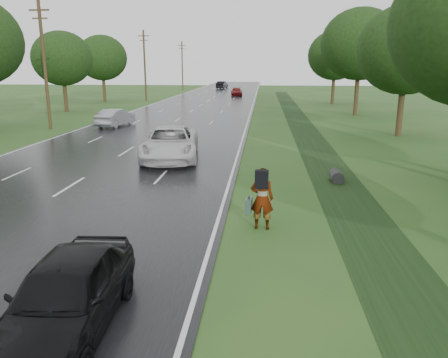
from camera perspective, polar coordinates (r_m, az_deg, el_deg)
road at (r=55.13m, az=-3.45°, el=9.31°), size 14.00×180.00×0.04m
edge_stripe_east at (r=54.54m, az=3.67°, el=9.28°), size 0.12×180.00×0.01m
edge_stripe_west at (r=56.53m, az=-10.33°, el=9.26°), size 0.12×180.00×0.01m
center_line at (r=55.13m, az=-3.46°, el=9.34°), size 0.12×180.00×0.01m
drainage_ditch at (r=28.63m, az=11.75°, el=4.20°), size 2.20×120.00×0.56m
utility_pole_mid at (r=38.45m, az=-22.41°, el=13.74°), size 1.60×0.26×10.00m
utility_pole_far at (r=66.60m, az=-10.31°, el=14.47°), size 1.60×0.26×10.00m
utility_pole_distant at (r=95.88m, az=-5.47°, el=14.59°), size 1.60×0.26×10.00m
tree_east_c at (r=34.78m, az=22.73°, el=15.29°), size 7.00×7.00×9.29m
tree_east_d at (r=48.30m, az=17.36°, el=16.44°), size 8.00×8.00×10.76m
tree_east_f at (r=62.01m, az=14.31°, el=15.36°), size 7.20×7.20×9.62m
tree_west_d at (r=53.23m, az=-20.40°, el=14.53°), size 6.60×6.60×8.80m
tree_west_f at (r=66.41m, az=-15.65°, el=14.99°), size 7.00×7.00×9.29m
pedestrian at (r=13.74m, az=4.88°, el=-2.46°), size 0.91×0.85×1.99m
white_pickup at (r=24.19m, az=-7.05°, el=4.66°), size 3.74×6.69×1.77m
dark_sedan at (r=9.13m, az=-19.86°, el=-14.00°), size 1.99×4.56×1.53m
silver_sedan at (r=38.60m, az=-13.98°, el=7.81°), size 2.32×4.72×1.49m
far_car_red at (r=75.93m, az=1.65°, el=11.29°), size 2.30×4.80×1.35m
far_car_dark at (r=100.42m, az=-0.25°, el=12.18°), size 2.41×5.20×1.65m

